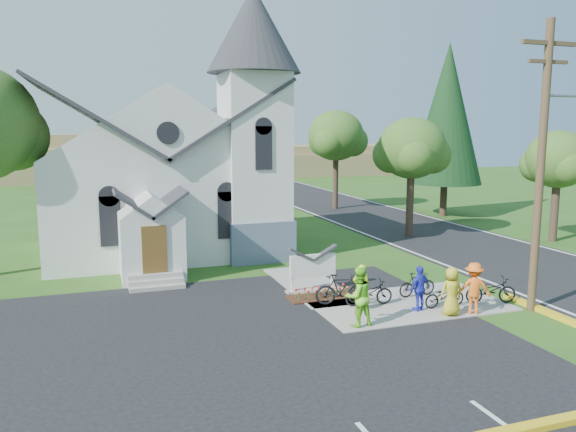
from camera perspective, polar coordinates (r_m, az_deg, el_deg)
name	(u,v)px	position (r m, az deg, el deg)	size (l,w,h in m)	color
ground	(378,313)	(20.21, 9.13, -9.69)	(120.00, 120.00, 0.00)	#265117
parking_lot	(187,362)	(16.29, -10.19, -14.38)	(20.00, 16.00, 0.02)	black
road	(405,226)	(37.71, 11.76, -1.03)	(8.00, 90.00, 0.02)	black
sidewalk	(408,304)	(21.34, 12.09, -8.70)	(7.00, 4.00, 0.05)	gray
church	(169,151)	(29.56, -12.01, 6.48)	(12.35, 12.00, 13.00)	silver
church_sign	(313,266)	(22.22, 2.53, -5.11)	(2.20, 0.40, 1.70)	gray
flower_bed	(321,297)	(21.68, 3.40, -8.20)	(2.60, 1.10, 0.07)	#35190E
utility_pole	(543,158)	(21.16, 24.46, 5.39)	(3.45, 0.28, 10.00)	#4C3A26
tree_road_near	(412,149)	(33.84, 12.46, 6.69)	(4.00, 4.00, 7.05)	#34231C
tree_road_mid	(336,136)	(44.69, 4.90, 8.10)	(4.40, 4.40, 7.80)	#34231C
tree_road_far	(558,160)	(35.06, 25.76, 5.14)	(3.60, 3.60, 6.30)	#34231C
conifer	(447,114)	(42.41, 15.86, 9.92)	(5.20, 5.20, 12.40)	#34231C
distant_hills	(195,161)	(74.34, -9.46, 5.56)	(61.00, 10.00, 5.60)	olive
cyclist_0	(361,287)	(20.06, 7.43, -7.19)	(0.60, 0.39, 1.65)	#CEF61C
bike_0	(369,293)	(20.71, 8.21, -7.71)	(0.62, 1.79, 0.94)	black
cyclist_1	(358,297)	(18.44, 7.17, -8.12)	(0.95, 0.74, 1.96)	#7CE22A
bike_1	(341,289)	(20.62, 5.44, -7.43)	(0.54, 1.90, 1.14)	black
cyclist_2	(420,288)	(20.36, 13.24, -7.16)	(0.94, 0.39, 1.61)	#2831CC
bike_2	(444,296)	(21.05, 15.61, -7.82)	(0.55, 1.59, 0.84)	black
cyclist_3	(474,288)	(20.58, 18.35, -6.95)	(1.16, 0.66, 1.79)	orange
bike_3	(417,284)	(22.08, 12.99, -6.79)	(0.44, 1.56, 0.94)	black
cyclist_4	(451,291)	(20.13, 16.28, -7.37)	(0.82, 0.54, 1.69)	gold
bike_4	(491,290)	(22.02, 19.90, -7.09)	(0.65, 1.87, 0.98)	black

